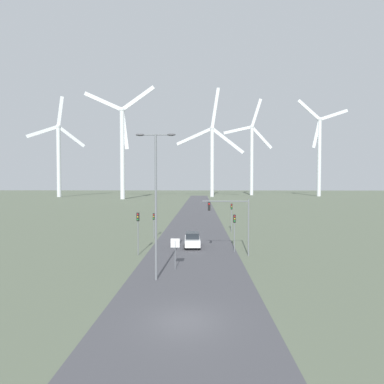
% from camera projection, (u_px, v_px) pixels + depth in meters
% --- Properties ---
extents(ground_plane, '(600.00, 600.00, 0.00)m').
position_uv_depth(ground_plane, '(185.00, 321.00, 16.80)').
color(ground_plane, '#5B6651').
extents(road_surface, '(10.00, 240.00, 0.01)m').
position_uv_depth(road_surface, '(196.00, 219.00, 64.76)').
color(road_surface, '#47474C').
rests_on(road_surface, ground).
extents(streetlamp, '(3.17, 0.32, 11.66)m').
position_uv_depth(streetlamp, '(156.00, 191.00, 23.70)').
color(streetlamp, slate).
rests_on(streetlamp, ground).
extents(stop_sign_near, '(0.81, 0.07, 2.80)m').
position_uv_depth(stop_sign_near, '(175.00, 248.00, 26.67)').
color(stop_sign_near, slate).
rests_on(stop_sign_near, ground).
extents(traffic_light_post_near_left, '(0.28, 0.33, 4.58)m').
position_uv_depth(traffic_light_post_near_left, '(138.00, 224.00, 32.03)').
color(traffic_light_post_near_left, slate).
rests_on(traffic_light_post_near_left, ground).
extents(traffic_light_post_near_right, '(0.28, 0.34, 4.21)m').
position_uv_depth(traffic_light_post_near_right, '(234.00, 225.00, 33.59)').
color(traffic_light_post_near_right, slate).
rests_on(traffic_light_post_near_right, ground).
extents(traffic_light_post_mid_left, '(0.28, 0.34, 3.51)m').
position_uv_depth(traffic_light_post_mid_left, '(154.00, 220.00, 41.95)').
color(traffic_light_post_mid_left, slate).
rests_on(traffic_light_post_mid_left, ground).
extents(traffic_light_post_mid_right, '(0.28, 0.34, 4.54)m').
position_uv_depth(traffic_light_post_mid_right, '(232.00, 212.00, 46.66)').
color(traffic_light_post_mid_right, slate).
rests_on(traffic_light_post_mid_right, ground).
extents(traffic_light_mast_overhead, '(4.99, 0.34, 6.08)m').
position_uv_depth(traffic_light_mast_overhead, '(232.00, 215.00, 31.64)').
color(traffic_light_mast_overhead, slate).
rests_on(traffic_light_mast_overhead, ground).
extents(car_approaching, '(1.99, 4.18, 1.83)m').
position_uv_depth(car_approaching, '(192.00, 240.00, 36.08)').
color(car_approaching, white).
rests_on(car_approaching, ground).
extents(wind_turbine_far_left, '(27.48, 13.30, 56.28)m').
position_uv_depth(wind_turbine_far_left, '(59.00, 153.00, 167.07)').
color(wind_turbine_far_left, silver).
rests_on(wind_turbine_far_left, ground).
extents(wind_turbine_left, '(33.15, 4.37, 54.82)m').
position_uv_depth(wind_turbine_left, '(122.00, 144.00, 143.54)').
color(wind_turbine_left, silver).
rests_on(wind_turbine_left, ground).
extents(wind_turbine_center, '(38.48, 11.30, 61.44)m').
position_uv_depth(wind_turbine_center, '(212.00, 153.00, 170.03)').
color(wind_turbine_center, silver).
rests_on(wind_turbine_center, ground).
extents(wind_turbine_right, '(31.56, 2.60, 61.82)m').
position_uv_depth(wind_turbine_right, '(252.00, 153.00, 191.99)').
color(wind_turbine_right, silver).
rests_on(wind_turbine_right, ground).
extents(wind_turbine_far_right, '(29.58, 2.60, 57.11)m').
position_uv_depth(wind_turbine_far_right, '(319.00, 150.00, 176.21)').
color(wind_turbine_far_right, silver).
rests_on(wind_turbine_far_right, ground).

